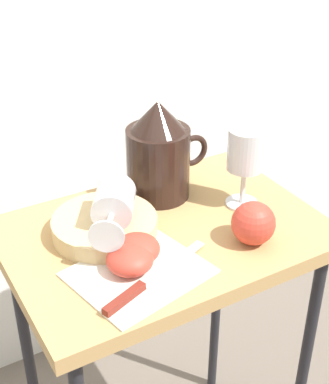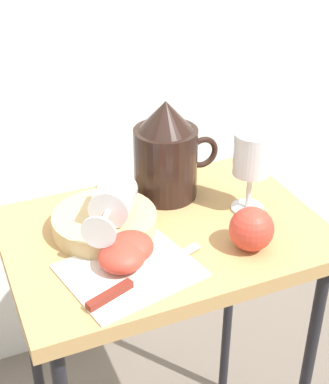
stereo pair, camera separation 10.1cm
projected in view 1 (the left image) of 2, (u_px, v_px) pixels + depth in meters
curtain_drape at (46, 5)px, 1.31m from camera, size 2.40×0.03×2.05m
table at (164, 265)px, 1.10m from camera, size 0.58×0.40×0.73m
linen_napkin at (139, 273)px, 0.94m from camera, size 0.24×0.21×0.00m
basket_tray at (105, 226)px, 1.03m from camera, size 0.19×0.19×0.03m
pitcher at (159, 159)px, 1.12m from camera, size 0.18×0.13×0.20m
wine_glass_upright at (245, 154)px, 1.08m from camera, size 0.07×0.07×0.16m
wine_glass_tipped_near at (114, 204)px, 1.00m from camera, size 0.13×0.16×0.07m
apple_half_left at (137, 249)px, 0.96m from camera, size 0.08×0.08×0.04m
apple_half_right at (130, 260)px, 0.94m from camera, size 0.08×0.08×0.04m
apple_whole at (253, 223)px, 1.00m from camera, size 0.08×0.08×0.08m
knife at (142, 286)px, 0.91m from camera, size 0.23×0.10×0.01m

